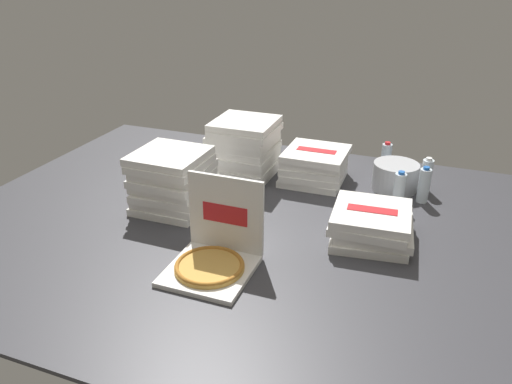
% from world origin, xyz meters
% --- Properties ---
extents(ground_plane, '(3.20, 2.40, 0.02)m').
position_xyz_m(ground_plane, '(0.00, 0.00, -0.01)').
color(ground_plane, '#38383D').
extents(open_pizza_box, '(0.37, 0.39, 0.39)m').
position_xyz_m(open_pizza_box, '(-0.00, -0.43, 0.08)').
color(open_pizza_box, white).
rests_on(open_pizza_box, ground_plane).
extents(pizza_stack_left_mid, '(0.43, 0.43, 0.17)m').
position_xyz_m(pizza_stack_left_mid, '(0.62, 0.07, 0.08)').
color(pizza_stack_left_mid, white).
rests_on(pizza_stack_left_mid, ground_plane).
extents(pizza_stack_left_near, '(0.39, 0.39, 0.37)m').
position_xyz_m(pizza_stack_left_near, '(-0.26, 0.58, 0.18)').
color(pizza_stack_left_near, white).
rests_on(pizza_stack_left_near, ground_plane).
extents(pizza_stack_right_near, '(0.40, 0.40, 0.33)m').
position_xyz_m(pizza_stack_right_near, '(-0.46, 0.03, 0.16)').
color(pizza_stack_right_near, white).
rests_on(pizza_stack_right_near, ground_plane).
extents(pizza_stack_right_far, '(0.40, 0.41, 0.21)m').
position_xyz_m(pizza_stack_right_far, '(0.18, 0.66, 0.10)').
color(pizza_stack_right_far, white).
rests_on(pizza_stack_right_far, ground_plane).
extents(ice_bucket, '(0.27, 0.27, 0.17)m').
position_xyz_m(ice_bucket, '(0.66, 0.71, 0.08)').
color(ice_bucket, '#B7BABF').
rests_on(ice_bucket, ground_plane).
extents(water_bottle_0, '(0.06, 0.06, 0.22)m').
position_xyz_m(water_bottle_0, '(0.83, 0.60, 0.10)').
color(water_bottle_0, white).
rests_on(water_bottle_0, ground_plane).
extents(water_bottle_1, '(0.06, 0.06, 0.22)m').
position_xyz_m(water_bottle_1, '(0.71, 0.48, 0.10)').
color(water_bottle_1, white).
rests_on(water_bottle_1, ground_plane).
extents(water_bottle_2, '(0.06, 0.06, 0.22)m').
position_xyz_m(water_bottle_2, '(0.58, 0.93, 0.10)').
color(water_bottle_2, silver).
rests_on(water_bottle_2, ground_plane).
extents(water_bottle_3, '(0.06, 0.06, 0.22)m').
position_xyz_m(water_bottle_3, '(0.84, 0.74, 0.10)').
color(water_bottle_3, white).
rests_on(water_bottle_3, ground_plane).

